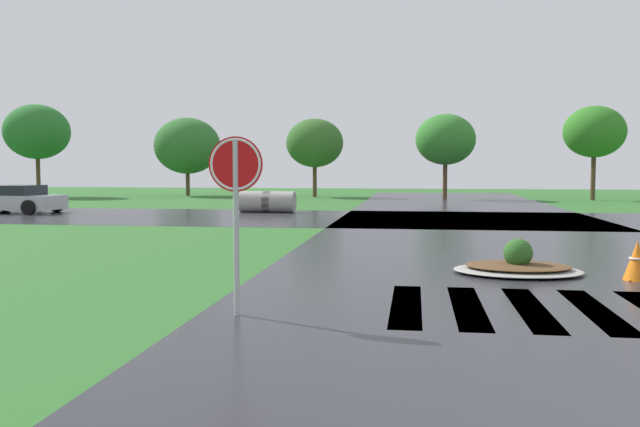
{
  "coord_description": "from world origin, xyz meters",
  "views": [
    {
      "loc": [
        -2.14,
        -4.31,
        2.06
      ],
      "look_at": [
        -4.53,
        12.57,
        0.88
      ],
      "focal_mm": 37.6,
      "sensor_mm": 36.0,
      "label": 1
    }
  ],
  "objects_px": {
    "stop_sign": "(236,183)",
    "traffic_cone": "(637,261)",
    "car_white_sedan": "(17,200)",
    "drainage_pipe_stack": "(267,202)",
    "median_island": "(518,266)"
  },
  "relations": [
    {
      "from": "median_island",
      "to": "drainage_pipe_stack",
      "type": "xyz_separation_m",
      "value": [
        -8.64,
        16.47,
        0.34
      ]
    },
    {
      "from": "stop_sign",
      "to": "traffic_cone",
      "type": "distance_m",
      "value": 7.65
    },
    {
      "from": "median_island",
      "to": "traffic_cone",
      "type": "xyz_separation_m",
      "value": [
        2.02,
        -0.51,
        0.21
      ]
    },
    {
      "from": "car_white_sedan",
      "to": "drainage_pipe_stack",
      "type": "relative_size",
      "value": 1.65
    },
    {
      "from": "car_white_sedan",
      "to": "traffic_cone",
      "type": "xyz_separation_m",
      "value": [
        21.76,
        -15.05,
        -0.23
      ]
    },
    {
      "from": "stop_sign",
      "to": "car_white_sedan",
      "type": "height_order",
      "value": "stop_sign"
    },
    {
      "from": "stop_sign",
      "to": "drainage_pipe_stack",
      "type": "relative_size",
      "value": 0.98
    },
    {
      "from": "drainage_pipe_stack",
      "to": "traffic_cone",
      "type": "height_order",
      "value": "drainage_pipe_stack"
    },
    {
      "from": "stop_sign",
      "to": "traffic_cone",
      "type": "relative_size",
      "value": 3.38
    },
    {
      "from": "median_island",
      "to": "car_white_sedan",
      "type": "bearing_deg",
      "value": 143.62
    },
    {
      "from": "stop_sign",
      "to": "median_island",
      "type": "bearing_deg",
      "value": 44.22
    },
    {
      "from": "stop_sign",
      "to": "traffic_cone",
      "type": "height_order",
      "value": "stop_sign"
    },
    {
      "from": "drainage_pipe_stack",
      "to": "traffic_cone",
      "type": "distance_m",
      "value": 20.05
    },
    {
      "from": "median_island",
      "to": "drainage_pipe_stack",
      "type": "height_order",
      "value": "drainage_pipe_stack"
    },
    {
      "from": "car_white_sedan",
      "to": "median_island",
      "type": "bearing_deg",
      "value": 148.49
    }
  ]
}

